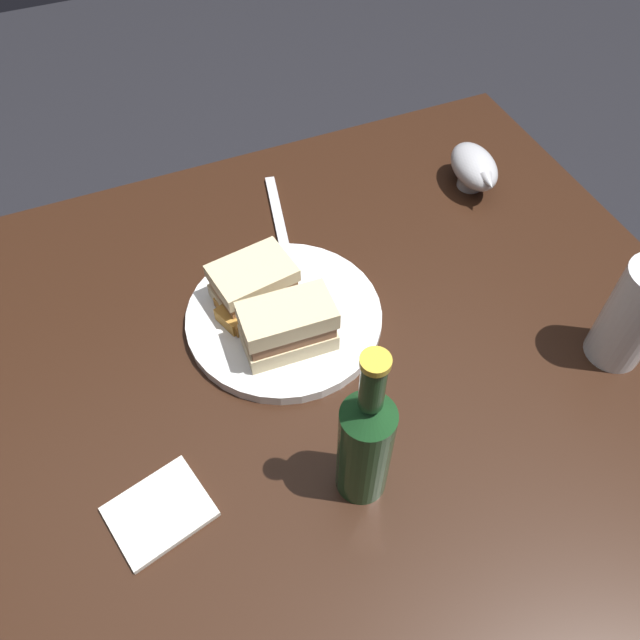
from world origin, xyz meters
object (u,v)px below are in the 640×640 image
at_px(gravy_boat, 474,167).
at_px(cider_bottle, 365,442).
at_px(pint_glass, 631,320).
at_px(fork, 277,213).
at_px(sandwich_half_left, 253,283).
at_px(plate, 284,317).
at_px(sandwich_half_right, 288,326).
at_px(napkin, 160,512).

height_order(gravy_boat, cider_bottle, cider_bottle).
relative_size(pint_glass, fork, 0.90).
xyz_separation_m(gravy_boat, fork, (-0.33, 0.06, -0.04)).
height_order(sandwich_half_left, gravy_boat, sandwich_half_left).
distance_m(sandwich_half_left, cider_bottle, 0.31).
relative_size(cider_bottle, fork, 1.44).
bearing_deg(gravy_boat, pint_glass, -90.39).
xyz_separation_m(plate, sandwich_half_right, (-0.01, -0.05, 0.05)).
height_order(cider_bottle, fork, cider_bottle).
xyz_separation_m(pint_glass, gravy_boat, (0.00, 0.38, -0.03)).
xyz_separation_m(sandwich_half_right, fork, (0.08, 0.27, -0.05)).
bearing_deg(pint_glass, sandwich_half_left, 147.54).
bearing_deg(gravy_boat, napkin, -150.39).
height_order(sandwich_half_right, napkin, sandwich_half_right).
height_order(plate, gravy_boat, gravy_boat).
bearing_deg(fork, pint_glass, 48.89).
bearing_deg(napkin, gravy_boat, 29.61).
height_order(plate, fork, plate).
distance_m(plate, sandwich_half_left, 0.07).
distance_m(plate, fork, 0.22).
xyz_separation_m(sandwich_half_left, cider_bottle, (0.03, -0.31, 0.05)).
bearing_deg(napkin, sandwich_half_left, 50.92).
xyz_separation_m(sandwich_half_left, pint_glass, (0.43, -0.27, 0.02)).
height_order(sandwich_half_right, cider_bottle, cider_bottle).
relative_size(sandwich_half_left, napkin, 1.11).
bearing_deg(sandwich_half_right, plate, 76.84).
bearing_deg(cider_bottle, sandwich_half_right, 92.70).
distance_m(plate, cider_bottle, 0.28).
xyz_separation_m(plate, fork, (0.07, 0.21, -0.01)).
xyz_separation_m(sandwich_half_left, fork, (0.10, 0.17, -0.04)).
relative_size(sandwich_half_right, napkin, 1.14).
distance_m(cider_bottle, napkin, 0.26).
height_order(sandwich_half_left, napkin, sandwich_half_left).
distance_m(sandwich_half_left, fork, 0.20).
height_order(cider_bottle, napkin, cider_bottle).
relative_size(plate, sandwich_half_right, 2.23).
relative_size(plate, pint_glass, 1.73).
bearing_deg(plate, fork, 72.27).
distance_m(sandwich_half_left, gravy_boat, 0.44).
xyz_separation_m(sandwich_half_right, gravy_boat, (0.41, 0.20, -0.01)).
xyz_separation_m(plate, sandwich_half_left, (-0.03, 0.05, 0.04)).
relative_size(sandwich_half_left, cider_bottle, 0.47).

